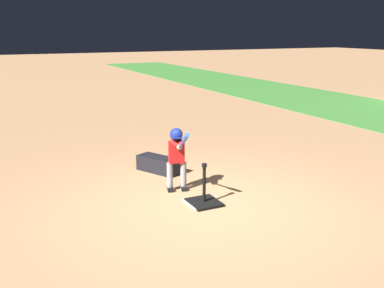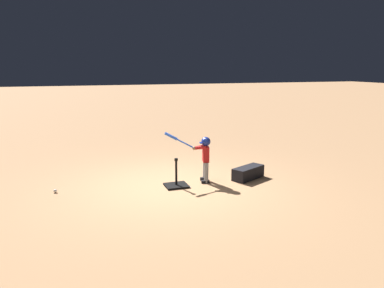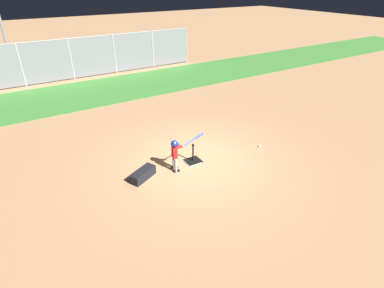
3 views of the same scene
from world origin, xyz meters
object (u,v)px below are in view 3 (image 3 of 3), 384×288
(baseball, at_px, (260,146))
(bleachers_far_right, at_px, (2,73))
(equipment_bag, at_px, (143,174))
(batter_child, at_px, (176,151))
(batting_tee, at_px, (193,159))
(bleachers_far_left, at_px, (110,58))

(baseball, height_order, bleachers_far_right, bleachers_far_right)
(baseball, relative_size, equipment_bag, 0.09)
(batter_child, height_order, equipment_bag, batter_child)
(batter_child, xyz_separation_m, equipment_bag, (-1.06, 0.11, -0.51))
(bleachers_far_right, xyz_separation_m, equipment_bag, (2.93, -12.90, -0.37))
(bleachers_far_right, bearing_deg, batting_tee, -70.06)
(equipment_bag, bearing_deg, baseball, -31.94)
(bleachers_far_right, bearing_deg, bleachers_far_left, -4.20)
(bleachers_far_right, bearing_deg, equipment_bag, -77.19)
(baseball, relative_size, bleachers_far_left, 0.02)
(batter_child, height_order, baseball, batter_child)
(baseball, xyz_separation_m, bleachers_far_left, (-1.08, 12.85, 0.63))
(batter_child, distance_m, bleachers_far_right, 13.61)
(batting_tee, distance_m, bleachers_far_right, 13.71)
(batting_tee, xyz_separation_m, equipment_bag, (-1.74, -0.02, 0.07))
(bleachers_far_left, distance_m, equipment_bag, 12.86)
(batter_child, bearing_deg, equipment_bag, 173.95)
(bleachers_far_right, relative_size, bleachers_far_left, 0.95)
(bleachers_far_left, bearing_deg, batter_child, -99.39)
(batter_child, xyz_separation_m, baseball, (3.16, -0.28, -0.61))
(bleachers_far_right, xyz_separation_m, bleachers_far_left, (6.07, -0.45, 0.15))
(bleachers_far_right, height_order, bleachers_far_left, bleachers_far_left)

